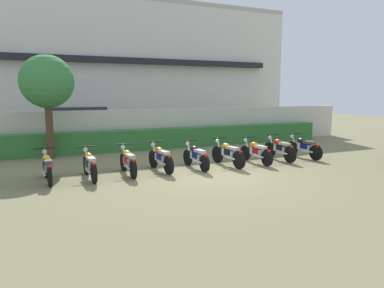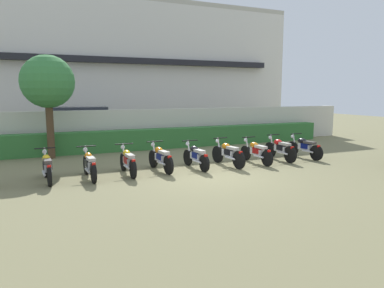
{
  "view_description": "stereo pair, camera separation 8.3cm",
  "coord_description": "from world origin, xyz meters",
  "px_view_note": "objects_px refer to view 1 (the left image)",
  "views": [
    {
      "loc": [
        -5.13,
        -9.78,
        2.61
      ],
      "look_at": [
        0.0,
        1.63,
        0.82
      ],
      "focal_mm": 33.45,
      "sensor_mm": 36.0,
      "label": 1
    },
    {
      "loc": [
        -5.06,
        -9.81,
        2.61
      ],
      "look_at": [
        0.0,
        1.63,
        0.82
      ],
      "focal_mm": 33.45,
      "sensor_mm": 36.0,
      "label": 2
    }
  ],
  "objects_px": {
    "tree_near_inspector": "(47,82)",
    "motorcycle_in_row_8": "(304,147)",
    "motorcycle_in_row_4": "(196,156)",
    "motorcycle_in_row_6": "(256,151)",
    "motorcycle_in_row_5": "(228,153)",
    "parked_car": "(83,125)",
    "motorcycle_in_row_3": "(161,158)",
    "motorcycle_in_row_7": "(280,149)",
    "motorcycle_in_row_2": "(128,161)",
    "motorcycle_in_row_1": "(90,164)",
    "motorcycle_in_row_0": "(47,167)"
  },
  "relations": [
    {
      "from": "tree_near_inspector",
      "to": "motorcycle_in_row_8",
      "type": "xyz_separation_m",
      "value": [
        9.33,
        -4.04,
        -2.56
      ]
    },
    {
      "from": "motorcycle_in_row_4",
      "to": "motorcycle_in_row_6",
      "type": "distance_m",
      "value": 2.46
    },
    {
      "from": "tree_near_inspector",
      "to": "motorcycle_in_row_5",
      "type": "relative_size",
      "value": 2.09
    },
    {
      "from": "parked_car",
      "to": "motorcycle_in_row_5",
      "type": "relative_size",
      "value": 2.4
    },
    {
      "from": "motorcycle_in_row_3",
      "to": "motorcycle_in_row_8",
      "type": "xyz_separation_m",
      "value": [
        6.08,
        -0.05,
        -0.01
      ]
    },
    {
      "from": "motorcycle_in_row_7",
      "to": "motorcycle_in_row_8",
      "type": "xyz_separation_m",
      "value": [
        1.2,
        0.01,
        -0.01
      ]
    },
    {
      "from": "motorcycle_in_row_2",
      "to": "motorcycle_in_row_6",
      "type": "height_order",
      "value": "motorcycle_in_row_2"
    },
    {
      "from": "motorcycle_in_row_2",
      "to": "motorcycle_in_row_4",
      "type": "relative_size",
      "value": 1.01
    },
    {
      "from": "motorcycle_in_row_1",
      "to": "motorcycle_in_row_4",
      "type": "bearing_deg",
      "value": -91.68
    },
    {
      "from": "motorcycle_in_row_5",
      "to": "motorcycle_in_row_2",
      "type": "bearing_deg",
      "value": 83.17
    },
    {
      "from": "motorcycle_in_row_7",
      "to": "motorcycle_in_row_8",
      "type": "distance_m",
      "value": 1.2
    },
    {
      "from": "motorcycle_in_row_0",
      "to": "motorcycle_in_row_8",
      "type": "relative_size",
      "value": 0.97
    },
    {
      "from": "tree_near_inspector",
      "to": "motorcycle_in_row_5",
      "type": "bearing_deg",
      "value": -35.8
    },
    {
      "from": "tree_near_inspector",
      "to": "motorcycle_in_row_1",
      "type": "distance_m",
      "value": 4.95
    },
    {
      "from": "motorcycle_in_row_5",
      "to": "motorcycle_in_row_7",
      "type": "distance_m",
      "value": 2.38
    },
    {
      "from": "parked_car",
      "to": "motorcycle_in_row_6",
      "type": "relative_size",
      "value": 2.48
    },
    {
      "from": "motorcycle_in_row_1",
      "to": "motorcycle_in_row_3",
      "type": "relative_size",
      "value": 1.0
    },
    {
      "from": "tree_near_inspector",
      "to": "motorcycle_in_row_2",
      "type": "relative_size",
      "value": 2.22
    },
    {
      "from": "motorcycle_in_row_3",
      "to": "motorcycle_in_row_5",
      "type": "height_order",
      "value": "motorcycle_in_row_5"
    },
    {
      "from": "motorcycle_in_row_6",
      "to": "motorcycle_in_row_0",
      "type": "bearing_deg",
      "value": 85.91
    },
    {
      "from": "parked_car",
      "to": "motorcycle_in_row_0",
      "type": "distance_m",
      "value": 8.66
    },
    {
      "from": "motorcycle_in_row_4",
      "to": "motorcycle_in_row_5",
      "type": "height_order",
      "value": "motorcycle_in_row_5"
    },
    {
      "from": "motorcycle_in_row_2",
      "to": "motorcycle_in_row_7",
      "type": "height_order",
      "value": "motorcycle_in_row_7"
    },
    {
      "from": "tree_near_inspector",
      "to": "motorcycle_in_row_8",
      "type": "height_order",
      "value": "tree_near_inspector"
    },
    {
      "from": "parked_car",
      "to": "motorcycle_in_row_8",
      "type": "height_order",
      "value": "parked_car"
    },
    {
      "from": "motorcycle_in_row_4",
      "to": "motorcycle_in_row_5",
      "type": "bearing_deg",
      "value": -94.35
    },
    {
      "from": "motorcycle_in_row_1",
      "to": "motorcycle_in_row_4",
      "type": "relative_size",
      "value": 1.03
    },
    {
      "from": "motorcycle_in_row_4",
      "to": "motorcycle_in_row_7",
      "type": "height_order",
      "value": "motorcycle_in_row_7"
    },
    {
      "from": "tree_near_inspector",
      "to": "motorcycle_in_row_6",
      "type": "bearing_deg",
      "value": -30.83
    },
    {
      "from": "motorcycle_in_row_0",
      "to": "motorcycle_in_row_5",
      "type": "xyz_separation_m",
      "value": [
        6.04,
        -0.12,
        0.01
      ]
    },
    {
      "from": "motorcycle_in_row_5",
      "to": "motorcycle_in_row_6",
      "type": "bearing_deg",
      "value": -95.91
    },
    {
      "from": "parked_car",
      "to": "tree_near_inspector",
      "type": "distance_m",
      "value": 5.16
    },
    {
      "from": "motorcycle_in_row_0",
      "to": "motorcycle_in_row_7",
      "type": "distance_m",
      "value": 8.42
    },
    {
      "from": "motorcycle_in_row_6",
      "to": "motorcycle_in_row_7",
      "type": "height_order",
      "value": "motorcycle_in_row_7"
    },
    {
      "from": "tree_near_inspector",
      "to": "motorcycle_in_row_0",
      "type": "xyz_separation_m",
      "value": [
        -0.29,
        -4.02,
        -2.56
      ]
    },
    {
      "from": "motorcycle_in_row_8",
      "to": "motorcycle_in_row_1",
      "type": "bearing_deg",
      "value": 85.49
    },
    {
      "from": "motorcycle_in_row_1",
      "to": "motorcycle_in_row_6",
      "type": "distance_m",
      "value": 6.05
    },
    {
      "from": "motorcycle_in_row_3",
      "to": "motorcycle_in_row_5",
      "type": "xyz_separation_m",
      "value": [
        2.5,
        -0.16,
        0.0
      ]
    },
    {
      "from": "parked_car",
      "to": "motorcycle_in_row_2",
      "type": "xyz_separation_m",
      "value": [
        0.26,
        -8.43,
        -0.49
      ]
    },
    {
      "from": "motorcycle_in_row_1",
      "to": "motorcycle_in_row_4",
      "type": "height_order",
      "value": "motorcycle_in_row_1"
    },
    {
      "from": "motorcycle_in_row_0",
      "to": "motorcycle_in_row_3",
      "type": "height_order",
      "value": "motorcycle_in_row_3"
    },
    {
      "from": "motorcycle_in_row_0",
      "to": "motorcycle_in_row_1",
      "type": "relative_size",
      "value": 0.97
    },
    {
      "from": "tree_near_inspector",
      "to": "motorcycle_in_row_0",
      "type": "relative_size",
      "value": 2.24
    },
    {
      "from": "parked_car",
      "to": "motorcycle_in_row_7",
      "type": "xyz_separation_m",
      "value": [
        6.27,
        -8.4,
        -0.48
      ]
    },
    {
      "from": "motorcycle_in_row_1",
      "to": "motorcycle_in_row_4",
      "type": "xyz_separation_m",
      "value": [
        3.59,
        0.02,
        -0.01
      ]
    },
    {
      "from": "parked_car",
      "to": "tree_near_inspector",
      "type": "height_order",
      "value": "tree_near_inspector"
    },
    {
      "from": "motorcycle_in_row_0",
      "to": "motorcycle_in_row_8",
      "type": "bearing_deg",
      "value": -92.99
    },
    {
      "from": "motorcycle_in_row_7",
      "to": "parked_car",
      "type": "bearing_deg",
      "value": 35.85
    },
    {
      "from": "motorcycle_in_row_8",
      "to": "motorcycle_in_row_0",
      "type": "bearing_deg",
      "value": 84.74
    },
    {
      "from": "motorcycle_in_row_5",
      "to": "motorcycle_in_row_1",
      "type": "bearing_deg",
      "value": 84.12
    }
  ]
}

